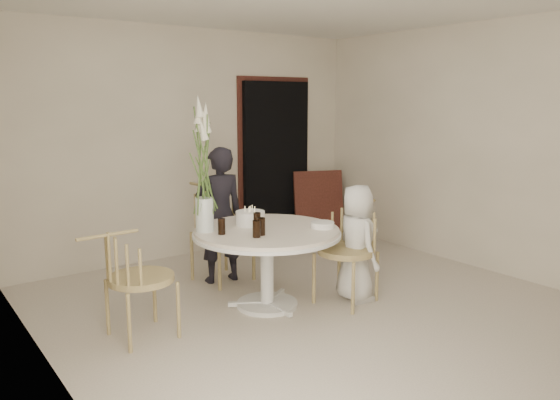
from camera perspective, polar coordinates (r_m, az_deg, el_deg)
ground at (r=5.12m, az=3.56°, el=-10.97°), size 4.50×4.50×0.00m
room_shell at (r=4.78m, az=3.78°, el=7.44°), size 4.50×4.50×4.50m
doorway at (r=7.25m, az=-0.45°, el=3.97°), size 1.00×0.10×2.10m
door_trim at (r=7.28m, az=-0.63°, el=4.47°), size 1.12×0.03×2.22m
table at (r=4.92m, az=-1.38°, el=-4.32°), size 1.33×1.33×0.73m
picture_frame at (r=7.47m, az=4.08°, el=-0.46°), size 0.72×0.44×0.91m
chair_far at (r=5.77m, az=-6.94°, el=-1.89°), size 0.61×0.64×0.99m
chair_right at (r=5.17m, az=7.72°, el=-3.92°), size 0.62×0.59×0.92m
chair_left at (r=4.39m, az=-15.85°, el=-7.03°), size 0.56×0.52×0.90m
girl at (r=5.63m, az=-6.33°, el=-1.59°), size 0.55×0.40×1.40m
boy at (r=5.15m, az=8.03°, el=-4.49°), size 0.46×0.60×1.10m
birthday_cake at (r=5.03m, az=-3.13°, el=-1.90°), size 0.27×0.27×0.18m
cola_tumbler_a at (r=4.58m, az=-2.47°, el=-3.03°), size 0.07×0.07×0.15m
cola_tumbler_b at (r=4.65m, az=-1.98°, el=-2.78°), size 0.09×0.09×0.15m
cola_tumbler_c at (r=4.70m, az=-6.12°, el=-2.76°), size 0.07×0.07×0.14m
cola_tumbler_d at (r=4.90m, az=-2.41°, el=-2.15°), size 0.07×0.07×0.14m
plate_stack at (r=4.94m, az=4.46°, el=-2.60°), size 0.25×0.25×0.05m
flower_vase at (r=4.75m, az=-8.01°, el=3.33°), size 0.16×0.16×1.18m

